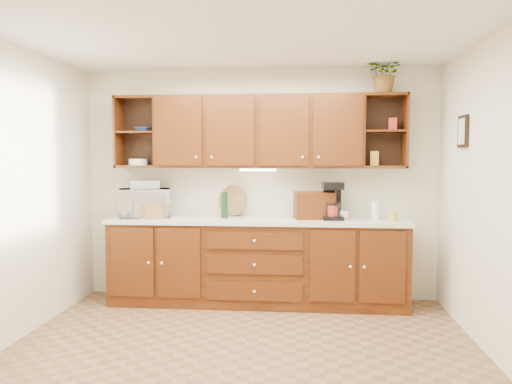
% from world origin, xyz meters
% --- Properties ---
extents(floor, '(4.00, 4.00, 0.00)m').
position_xyz_m(floor, '(0.00, 0.00, 0.00)').
color(floor, '#895D3F').
rests_on(floor, ground).
extents(ceiling, '(4.00, 4.00, 0.00)m').
position_xyz_m(ceiling, '(0.00, 0.00, 2.60)').
color(ceiling, white).
rests_on(ceiling, back_wall).
extents(back_wall, '(4.00, 0.00, 4.00)m').
position_xyz_m(back_wall, '(0.00, 1.75, 1.30)').
color(back_wall, beige).
rests_on(back_wall, floor).
extents(left_wall, '(0.00, 3.50, 3.50)m').
position_xyz_m(left_wall, '(-2.00, 0.00, 1.30)').
color(left_wall, beige).
rests_on(left_wall, floor).
extents(right_wall, '(0.00, 3.50, 3.50)m').
position_xyz_m(right_wall, '(2.00, 0.00, 1.30)').
color(right_wall, beige).
rests_on(right_wall, floor).
extents(base_cabinets, '(3.20, 0.60, 0.90)m').
position_xyz_m(base_cabinets, '(0.00, 1.45, 0.45)').
color(base_cabinets, '#391306').
rests_on(base_cabinets, floor).
extents(countertop, '(3.24, 0.64, 0.04)m').
position_xyz_m(countertop, '(0.00, 1.44, 0.92)').
color(countertop, silver).
rests_on(countertop, base_cabinets).
extents(upper_cabinets, '(3.20, 0.33, 0.80)m').
position_xyz_m(upper_cabinets, '(0.01, 1.59, 1.89)').
color(upper_cabinets, '#391306').
rests_on(upper_cabinets, back_wall).
extents(undercabinet_light, '(0.40, 0.05, 0.02)m').
position_xyz_m(undercabinet_light, '(0.00, 1.53, 1.47)').
color(undercabinet_light, white).
rests_on(undercabinet_light, upper_cabinets).
extents(framed_picture, '(0.03, 0.24, 0.30)m').
position_xyz_m(framed_picture, '(1.98, 0.90, 1.85)').
color(framed_picture, black).
rests_on(framed_picture, right_wall).
extents(wicker_basket, '(0.31, 0.31, 0.15)m').
position_xyz_m(wicker_basket, '(-1.15, 1.40, 1.02)').
color(wicker_basket, olive).
rests_on(wicker_basket, countertop).
extents(microwave, '(0.66, 0.54, 0.31)m').
position_xyz_m(microwave, '(-1.28, 1.54, 1.10)').
color(microwave, beige).
rests_on(microwave, countertop).
extents(towel_stack, '(0.38, 0.33, 0.09)m').
position_xyz_m(towel_stack, '(-1.28, 1.54, 1.30)').
color(towel_stack, '#DEC968').
rests_on(towel_stack, microwave).
extents(wine_bottle, '(0.09, 0.09, 0.29)m').
position_xyz_m(wine_bottle, '(-0.37, 1.48, 1.08)').
color(wine_bottle, black).
rests_on(wine_bottle, countertop).
extents(woven_tray, '(0.37, 0.21, 0.35)m').
position_xyz_m(woven_tray, '(-0.31, 1.69, 0.95)').
color(woven_tray, olive).
rests_on(woven_tray, countertop).
extents(bread_box, '(0.45, 0.32, 0.29)m').
position_xyz_m(bread_box, '(0.62, 1.51, 1.09)').
color(bread_box, '#391306').
rests_on(bread_box, countertop).
extents(mug_tree, '(0.29, 0.29, 0.32)m').
position_xyz_m(mug_tree, '(0.85, 1.51, 0.99)').
color(mug_tree, '#391306').
rests_on(mug_tree, countertop).
extents(canister_red, '(0.13, 0.13, 0.16)m').
position_xyz_m(canister_red, '(0.81, 1.40, 1.02)').
color(canister_red, '#A42317').
rests_on(canister_red, countertop).
extents(canister_white, '(0.10, 0.10, 0.20)m').
position_xyz_m(canister_white, '(1.27, 1.47, 1.04)').
color(canister_white, white).
rests_on(canister_white, countertop).
extents(canister_yellow, '(0.08, 0.08, 0.10)m').
position_xyz_m(canister_yellow, '(1.45, 1.40, 0.99)').
color(canister_yellow, gold).
rests_on(canister_yellow, countertop).
extents(coffee_maker, '(0.23, 0.29, 0.40)m').
position_xyz_m(coffee_maker, '(0.81, 1.49, 1.13)').
color(coffee_maker, black).
rests_on(coffee_maker, countertop).
extents(bowl_stack, '(0.20, 0.20, 0.05)m').
position_xyz_m(bowl_stack, '(-1.30, 1.57, 1.92)').
color(bowl_stack, navy).
rests_on(bowl_stack, upper_cabinets).
extents(plate_stack, '(0.27, 0.27, 0.07)m').
position_xyz_m(plate_stack, '(-1.37, 1.58, 1.56)').
color(plate_stack, white).
rests_on(plate_stack, upper_cabinets).
extents(pantry_box_yellow, '(0.09, 0.07, 0.16)m').
position_xyz_m(pantry_box_yellow, '(1.27, 1.58, 1.60)').
color(pantry_box_yellow, gold).
rests_on(pantry_box_yellow, upper_cabinets).
extents(pantry_box_red, '(0.11, 0.10, 0.13)m').
position_xyz_m(pantry_box_red, '(1.46, 1.58, 1.97)').
color(pantry_box_red, '#A42317').
rests_on(pantry_box_red, upper_cabinets).
extents(potted_plant, '(0.44, 0.41, 0.41)m').
position_xyz_m(potted_plant, '(1.36, 1.52, 2.49)').
color(potted_plant, '#999999').
rests_on(potted_plant, upper_cabinets).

